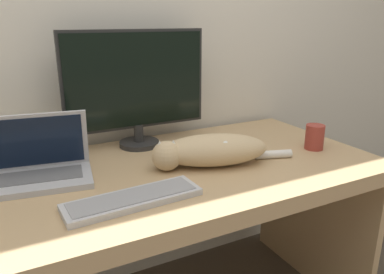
{
  "coord_description": "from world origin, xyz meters",
  "views": [
    {
      "loc": [
        -0.45,
        -0.78,
        1.27
      ],
      "look_at": [
        0.14,
        0.36,
        0.86
      ],
      "focal_mm": 35.0,
      "sensor_mm": 36.0,
      "label": 1
    }
  ],
  "objects_px": {
    "monitor": "(137,86)",
    "coffee_mug": "(315,137)",
    "cat": "(209,150)",
    "laptop": "(38,168)",
    "external_keyboard": "(133,199)"
  },
  "relations": [
    {
      "from": "monitor",
      "to": "external_keyboard",
      "type": "height_order",
      "value": "monitor"
    },
    {
      "from": "laptop",
      "to": "cat",
      "type": "distance_m",
      "value": 0.6
    },
    {
      "from": "monitor",
      "to": "coffee_mug",
      "type": "height_order",
      "value": "monitor"
    },
    {
      "from": "external_keyboard",
      "to": "coffee_mug",
      "type": "height_order",
      "value": "coffee_mug"
    },
    {
      "from": "laptop",
      "to": "coffee_mug",
      "type": "bearing_deg",
      "value": -1.44
    },
    {
      "from": "monitor",
      "to": "cat",
      "type": "height_order",
      "value": "monitor"
    },
    {
      "from": "cat",
      "to": "coffee_mug",
      "type": "xyz_separation_m",
      "value": [
        0.49,
        -0.04,
        -0.01
      ]
    },
    {
      "from": "external_keyboard",
      "to": "monitor",
      "type": "bearing_deg",
      "value": 65.41
    },
    {
      "from": "coffee_mug",
      "to": "laptop",
      "type": "bearing_deg",
      "value": 169.9
    },
    {
      "from": "monitor",
      "to": "coffee_mug",
      "type": "relative_size",
      "value": 5.81
    },
    {
      "from": "monitor",
      "to": "cat",
      "type": "distance_m",
      "value": 0.42
    },
    {
      "from": "external_keyboard",
      "to": "cat",
      "type": "bearing_deg",
      "value": 20.65
    },
    {
      "from": "cat",
      "to": "laptop",
      "type": "bearing_deg",
      "value": -176.59
    },
    {
      "from": "monitor",
      "to": "cat",
      "type": "bearing_deg",
      "value": -65.38
    },
    {
      "from": "cat",
      "to": "coffee_mug",
      "type": "relative_size",
      "value": 5.27
    }
  ]
}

